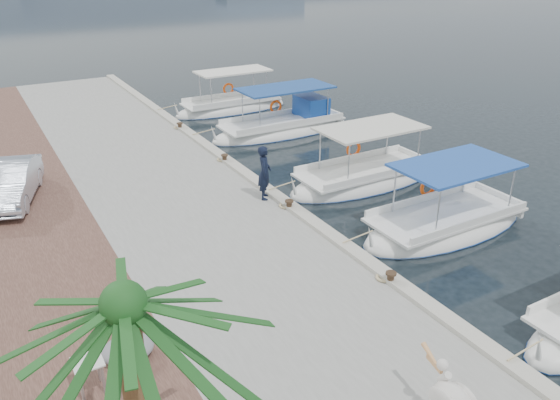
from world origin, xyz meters
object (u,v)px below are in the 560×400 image
(fishing_caique_e, at_px, (232,109))
(date_palm, at_px, (124,306))
(fishing_caique_b, at_px, (444,226))
(fisherman, at_px, (264,173))
(parked_car, at_px, (10,183))
(fishing_caique_c, at_px, (364,180))
(fishing_caique_d, at_px, (284,129))
(pelican, at_px, (451,399))

(fishing_caique_e, distance_m, date_palm, 24.96)
(fishing_caique_b, bearing_deg, fishing_caique_e, 89.39)
(fisherman, bearing_deg, parked_car, 92.36)
(fishing_caique_b, relative_size, fisherman, 3.41)
(fishing_caique_b, distance_m, date_palm, 13.30)
(fishing_caique_c, distance_m, fishing_caique_e, 11.95)
(fisherman, height_order, date_palm, date_palm)
(date_palm, bearing_deg, fishing_caique_c, 40.41)
(fishing_caique_c, xyz_separation_m, date_palm, (-11.47, -9.76, 4.35))
(fisherman, distance_m, date_palm, 12.19)
(fishing_caique_d, xyz_separation_m, fishing_caique_e, (-0.54, 4.85, -0.06))
(date_palm, bearing_deg, pelican, -7.60)
(fisherman, xyz_separation_m, date_palm, (-6.98, -9.51, 3.05))
(fisherman, distance_m, parked_car, 8.48)
(fishing_caique_d, height_order, parked_car, fishing_caique_d)
(fishing_caique_e, xyz_separation_m, parked_car, (-11.97, -8.15, 1.03))
(fishing_caique_e, xyz_separation_m, date_palm, (-11.51, -21.71, 4.35))
(fishing_caique_c, bearing_deg, fishing_caique_d, 85.33)
(pelican, distance_m, parked_car, 15.31)
(parked_car, bearing_deg, date_palm, -70.35)
(fishing_caique_c, relative_size, date_palm, 1.34)
(fishing_caique_d, relative_size, date_palm, 1.53)
(pelican, relative_size, parked_car, 0.38)
(fishing_caique_d, bearing_deg, fisherman, -124.58)
(pelican, bearing_deg, fishing_caique_c, 58.83)
(fishing_caique_e, bearing_deg, date_palm, -117.93)
(fishing_caique_b, bearing_deg, parked_car, 145.38)
(fishing_caique_e, height_order, pelican, fishing_caique_e)
(fishing_caique_c, distance_m, pelican, 12.25)
(pelican, bearing_deg, fishing_caique_d, 68.53)
(parked_car, bearing_deg, pelican, -50.82)
(fishing_caique_d, distance_m, fisherman, 9.01)
(fishing_caique_b, height_order, pelican, fishing_caique_b)
(pelican, relative_size, fisherman, 0.80)
(parked_car, bearing_deg, fishing_caique_d, 32.47)
(fisherman, bearing_deg, pelican, -159.28)
(date_palm, bearing_deg, fisherman, 53.72)
(pelican, xyz_separation_m, parked_car, (-5.60, 14.25, 0.06))
(fishing_caique_b, relative_size, date_palm, 1.29)
(fishing_caique_e, relative_size, pelican, 4.48)
(fisherman, bearing_deg, fishing_caique_d, -3.65)
(fishing_caique_b, xyz_separation_m, fisherman, (-4.35, 4.09, 1.30))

